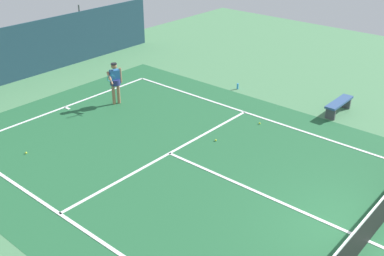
# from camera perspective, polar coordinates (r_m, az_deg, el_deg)

# --- Properties ---
(ground_plane) EXTENTS (36.00, 36.00, 0.00)m
(ground_plane) POSITION_cam_1_polar(r_m,az_deg,el_deg) (12.07, 20.63, -12.77)
(ground_plane) COLOR #4C8456
(court_surface) EXTENTS (11.02, 26.60, 0.01)m
(court_surface) POSITION_cam_1_polar(r_m,az_deg,el_deg) (12.07, 20.63, -12.76)
(court_surface) COLOR #236038
(court_surface) RESTS_ON ground
(tennis_net) EXTENTS (10.12, 0.10, 1.10)m
(tennis_net) POSITION_cam_1_polar(r_m,az_deg,el_deg) (11.77, 21.03, -10.83)
(tennis_net) COLOR black
(tennis_net) RESTS_ON ground
(back_fence) EXTENTS (16.30, 0.98, 2.70)m
(back_fence) POSITION_cam_1_polar(r_m,az_deg,el_deg) (22.04, -22.21, 7.01)
(back_fence) COLOR #1E3D4C
(back_fence) RESTS_ON ground
(tennis_player) EXTENTS (0.84, 0.65, 1.64)m
(tennis_player) POSITION_cam_1_polar(r_m,az_deg,el_deg) (18.16, -9.35, 5.73)
(tennis_player) COLOR #9E7051
(tennis_player) RESTS_ON ground
(tennis_ball_near_player) EXTENTS (0.07, 0.07, 0.07)m
(tennis_ball_near_player) POSITION_cam_1_polar(r_m,az_deg,el_deg) (16.79, 8.23, 0.57)
(tennis_ball_near_player) COLOR #CCDB33
(tennis_ball_near_player) RESTS_ON ground
(tennis_ball_midcourt) EXTENTS (0.07, 0.07, 0.07)m
(tennis_ball_midcourt) POSITION_cam_1_polar(r_m,az_deg,el_deg) (15.64, -19.54, -2.87)
(tennis_ball_midcourt) COLOR #CCDB33
(tennis_ball_midcourt) RESTS_ON ground
(tennis_ball_by_sideline) EXTENTS (0.07, 0.07, 0.07)m
(tennis_ball_by_sideline) POSITION_cam_1_polar(r_m,az_deg,el_deg) (15.50, 2.90, -1.49)
(tennis_ball_by_sideline) COLOR #CCDB33
(tennis_ball_by_sideline) RESTS_ON ground
(courtside_bench) EXTENTS (1.60, 0.40, 0.49)m
(courtside_bench) POSITION_cam_1_polar(r_m,az_deg,el_deg) (18.15, 17.45, 2.81)
(courtside_bench) COLOR #335184
(courtside_bench) RESTS_ON ground
(water_bottle) EXTENTS (0.08, 0.08, 0.24)m
(water_bottle) POSITION_cam_1_polar(r_m,az_deg,el_deg) (19.75, 5.57, 5.07)
(water_bottle) COLOR #338CD8
(water_bottle) RESTS_ON ground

